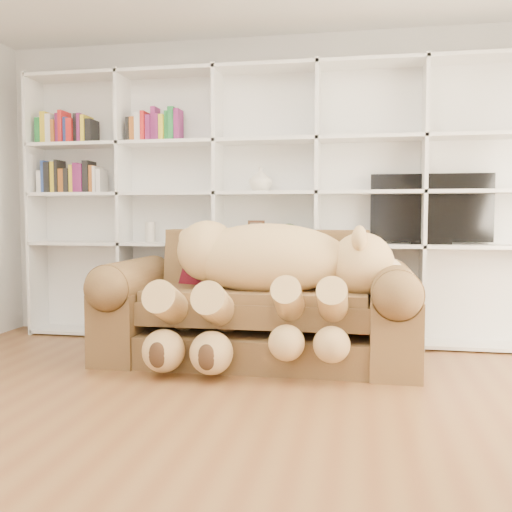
% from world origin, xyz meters
% --- Properties ---
extents(floor, '(5.00, 5.00, 0.00)m').
position_xyz_m(floor, '(0.00, 0.00, 0.00)').
color(floor, brown).
rests_on(floor, ground).
extents(wall_back, '(5.00, 0.02, 2.70)m').
position_xyz_m(wall_back, '(0.00, 2.50, 1.35)').
color(wall_back, silver).
rests_on(wall_back, floor).
extents(bookshelf, '(4.43, 0.35, 2.40)m').
position_xyz_m(bookshelf, '(-0.24, 2.36, 1.31)').
color(bookshelf, white).
rests_on(bookshelf, floor).
extents(sofa, '(2.35, 1.01, 0.99)m').
position_xyz_m(sofa, '(0.04, 1.65, 0.37)').
color(sofa, brown).
rests_on(sofa, floor).
extents(teddy_bear, '(1.77, 0.97, 1.03)m').
position_xyz_m(teddy_bear, '(0.14, 1.45, 0.69)').
color(teddy_bear, '#DBB96D').
rests_on(teddy_bear, sofa).
extents(throw_pillow, '(0.45, 0.35, 0.41)m').
position_xyz_m(throw_pillow, '(-0.46, 1.81, 0.70)').
color(throw_pillow, '#550E22').
rests_on(throw_pillow, sofa).
extents(gift_box, '(0.39, 0.38, 0.25)m').
position_xyz_m(gift_box, '(0.91, 1.72, 0.12)').
color(gift_box, red).
rests_on(gift_box, floor).
extents(tv, '(0.99, 0.18, 0.59)m').
position_xyz_m(tv, '(1.38, 2.35, 1.15)').
color(tv, black).
rests_on(tv, bookshelf).
extents(picture_frame, '(0.15, 0.05, 0.19)m').
position_xyz_m(picture_frame, '(-0.09, 2.30, 0.97)').
color(picture_frame, '#55321D').
rests_on(picture_frame, bookshelf).
extents(green_vase, '(0.17, 0.17, 0.17)m').
position_xyz_m(green_vase, '(0.19, 2.30, 0.95)').
color(green_vase, '#2D5736').
rests_on(green_vase, bookshelf).
extents(figurine_tall, '(0.10, 0.10, 0.18)m').
position_xyz_m(figurine_tall, '(-1.08, 2.30, 0.96)').
color(figurine_tall, beige).
rests_on(figurine_tall, bookshelf).
extents(figurine_short, '(0.08, 0.08, 0.11)m').
position_xyz_m(figurine_short, '(-0.75, 2.30, 0.92)').
color(figurine_short, beige).
rests_on(figurine_short, bookshelf).
extents(snow_globe, '(0.11, 0.11, 0.11)m').
position_xyz_m(snow_globe, '(-0.67, 2.30, 0.93)').
color(snow_globe, silver).
rests_on(snow_globe, bookshelf).
extents(shelf_vase, '(0.26, 0.26, 0.21)m').
position_xyz_m(shelf_vase, '(-0.06, 2.30, 1.42)').
color(shelf_vase, silver).
rests_on(shelf_vase, bookshelf).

